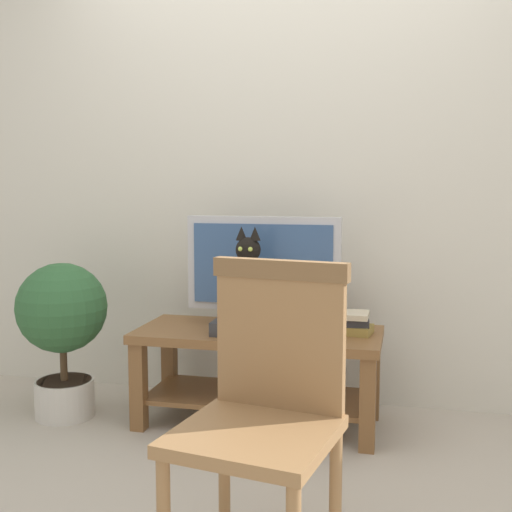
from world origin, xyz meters
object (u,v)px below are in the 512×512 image
tv (263,269)px  media_box (251,326)px  wooden_chair (266,396)px  book_stack (350,323)px  tv_stand (258,358)px  cat (250,286)px  potted_plant (62,323)px

tv → media_box: size_ratio=2.28×
tv → wooden_chair: size_ratio=0.82×
book_stack → tv_stand: bearing=-174.8°
media_box → cat: (0.00, -0.02, 0.20)m
wooden_chair → potted_plant: size_ratio=1.20×
tv → cat: 0.19m
cat → book_stack: 0.51m
tv → media_box: tv is taller
media_box → wooden_chair: bearing=-73.8°
media_box → potted_plant: size_ratio=0.43×
wooden_chair → potted_plant: wooden_chair is taller
media_box → book_stack: 0.48m
tv → book_stack: (0.44, -0.06, -0.24)m
tv_stand → tv: (0.00, 0.10, 0.43)m
media_box → potted_plant: potted_plant is taller
tv_stand → potted_plant: 1.01m
media_box → book_stack: (0.46, 0.10, 0.02)m
tv → wooden_chair: (0.29, -1.25, -0.22)m
tv → wooden_chair: tv is taller
potted_plant → cat: bearing=2.9°
wooden_chair → potted_plant: (-1.28, 1.02, -0.06)m
tv_stand → tv: bearing=90.0°
tv → media_box: 0.31m
tv → cat: size_ratio=1.72×
cat → potted_plant: bearing=-177.1°
media_box → cat: 0.20m
tv_stand → book_stack: bearing=5.2°
tv → wooden_chair: bearing=-76.9°
cat → wooden_chair: 1.12m
media_box → book_stack: bearing=12.5°
potted_plant → tv_stand: bearing=7.3°
book_stack → tv: bearing=172.0°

